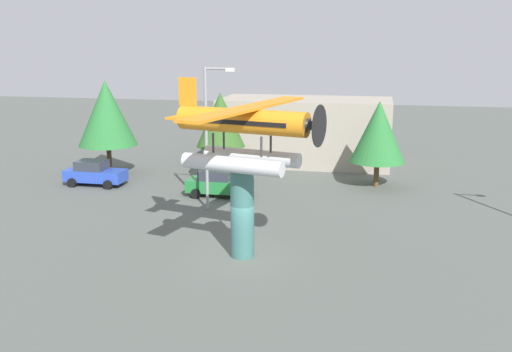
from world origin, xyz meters
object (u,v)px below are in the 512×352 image
tree_west (107,113)px  streetlight_primary (209,129)px  tree_east (220,120)px  floatplane_monument (244,132)px  car_near_blue (95,173)px  display_pedestal (242,213)px  tree_center_back (378,132)px  storefront_building (305,131)px  car_mid_green (219,183)px

tree_west → streetlight_primary: bearing=-35.7°
streetlight_primary → tree_east: size_ratio=1.33×
floatplane_monument → tree_west: size_ratio=1.46×
car_near_blue → streetlight_primary: bearing=-22.4°
display_pedestal → tree_center_back: tree_center_back is taller
storefront_building → tree_west: 16.00m
display_pedestal → tree_center_back: 16.18m
display_pedestal → tree_west: bearing=133.9°
display_pedestal → streetlight_primary: (-3.70, 7.12, 2.75)m
car_mid_green → tree_center_back: bearing=25.6°
display_pedestal → tree_center_back: size_ratio=0.71×
display_pedestal → tree_west: size_ratio=0.60×
tree_east → car_mid_green: bearing=-76.4°
streetlight_primary → storefront_building: bearing=75.8°
car_mid_green → tree_east: size_ratio=0.66×
display_pedestal → car_mid_green: bearing=111.8°
floatplane_monument → display_pedestal: bearing=180.0°
display_pedestal → car_mid_green: size_ratio=1.01×
floatplane_monument → storefront_building: (-0.06, 22.03, -3.26)m
floatplane_monument → tree_east: 15.58m
floatplane_monument → car_near_blue: (-13.50, 11.13, -5.05)m
car_near_blue → storefront_building: storefront_building is taller
floatplane_monument → streetlight_primary: size_ratio=1.23×
floatplane_monument → storefront_building: floatplane_monument is taller
display_pedestal → tree_east: bearing=109.4°
car_near_blue → floatplane_monument: bearing=-39.5°
car_mid_green → tree_west: 11.40m
streetlight_primary → tree_east: (-1.42, 7.44, -0.46)m
display_pedestal → floatplane_monument: bearing=-13.2°
car_mid_green → storefront_building: size_ratio=0.30×
car_near_blue → display_pedestal: bearing=-39.7°
tree_east → tree_center_back: size_ratio=1.07×
display_pedestal → streetlight_primary: 8.48m
tree_east → tree_west: bearing=-179.3°
floatplane_monument → tree_west: 20.19m
tree_east → tree_center_back: 11.13m
car_near_blue → streetlight_primary: size_ratio=0.50×
tree_west → storefront_building: bearing=28.4°
tree_center_back → car_near_blue: bearing=-168.8°
floatplane_monument → tree_center_back: size_ratio=1.74×
storefront_building → tree_east: (-5.19, -7.44, 1.75)m
storefront_building → tree_east: size_ratio=2.17×
tree_west → car_near_blue: bearing=-81.2°
car_mid_green → tree_center_back: tree_center_back is taller
tree_west → tree_east: bearing=0.7°
display_pedestal → streetlight_primary: streetlight_primary is taller
car_near_blue → tree_west: (-0.52, 3.34, 3.79)m
tree_east → display_pedestal: bearing=-70.6°
car_near_blue → tree_center_back: (19.37, 3.83, 2.98)m
streetlight_primary → tree_east: 7.59m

